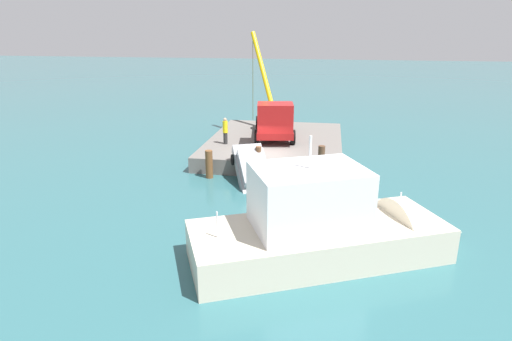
{
  "coord_description": "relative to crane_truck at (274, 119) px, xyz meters",
  "views": [
    {
      "loc": [
        25.88,
        3.68,
        8.55
      ],
      "look_at": [
        2.18,
        -0.35,
        0.59
      ],
      "focal_mm": 30.41,
      "sensor_mm": 36.0,
      "label": 1
    }
  ],
  "objects": [
    {
      "name": "crane_truck",
      "position": [
        0.0,
        0.0,
        0.0
      ],
      "size": [
        8.92,
        4.51,
        7.27
      ],
      "color": "maroon",
      "rests_on": "dock"
    },
    {
      "name": "moored_yacht",
      "position": [
        14.11,
        4.89,
        -1.76
      ],
      "size": [
        8.1,
        11.99,
        6.5
      ],
      "color": "beige",
      "rests_on": "ground"
    },
    {
      "name": "dock",
      "position": [
        -0.15,
        0.13,
        -1.91
      ],
      "size": [
        11.67,
        9.28,
        0.98
      ],
      "primitive_type": "cube",
      "color": "slate",
      "rests_on": "ground"
    },
    {
      "name": "salvaged_car",
      "position": [
        6.99,
        -0.24,
        -1.74
      ],
      "size": [
        4.39,
        3.25,
        2.98
      ],
      "color": "#99999E",
      "rests_on": "ground"
    },
    {
      "name": "piling_near",
      "position": [
        6.24,
        -3.04,
        -1.56
      ],
      "size": [
        0.43,
        0.43,
        1.68
      ],
      "primitive_type": "cylinder",
      "color": "brown",
      "rests_on": "ground"
    },
    {
      "name": "piling_far",
      "position": [
        6.45,
        3.52,
        -1.24
      ],
      "size": [
        0.38,
        0.38,
        2.32
      ],
      "primitive_type": "cylinder",
      "color": "brown",
      "rests_on": "ground"
    },
    {
      "name": "ground",
      "position": [
        4.0,
        0.13,
        -2.4
      ],
      "size": [
        200.0,
        200.0,
        0.0
      ],
      "primitive_type": "plane",
      "color": "#2D6066"
    },
    {
      "name": "piling_mid",
      "position": [
        6.22,
        -0.08,
        -1.37
      ],
      "size": [
        0.32,
        0.32,
        2.05
      ],
      "primitive_type": "cylinder",
      "color": "brown",
      "rests_on": "ground"
    },
    {
      "name": "dock_worker",
      "position": [
        1.96,
        -3.06,
        -0.5
      ],
      "size": [
        0.34,
        0.34,
        1.8
      ],
      "color": "#292929",
      "rests_on": "dock"
    }
  ]
}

